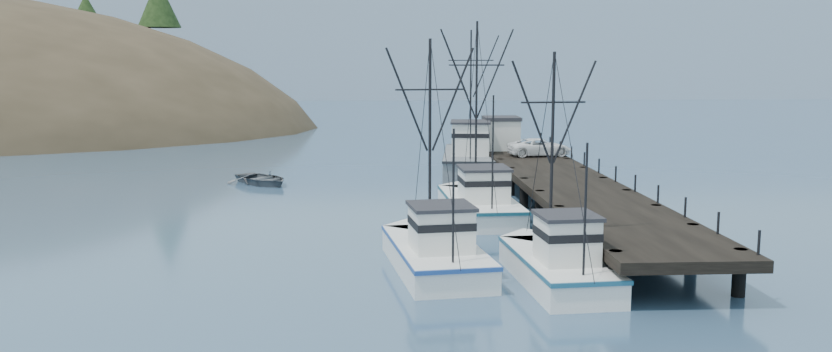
{
  "coord_description": "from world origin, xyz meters",
  "views": [
    {
      "loc": [
        1.59,
        -35.59,
        9.76
      ],
      "look_at": [
        4.24,
        13.89,
        2.5
      ],
      "focal_mm": 35.0,
      "sensor_mm": 36.0,
      "label": 1
    }
  ],
  "objects_px": {
    "trawler_far": "(479,203)",
    "motorboat": "(262,184)",
    "pier": "(564,182)",
    "trawler_near": "(556,263)",
    "pier_shed": "(501,133)",
    "pickup_truck": "(540,147)",
    "work_vessel": "(470,159)",
    "trawler_mid": "(434,251)"
  },
  "relations": [
    {
      "from": "work_vessel",
      "to": "trawler_near",
      "type": "bearing_deg",
      "value": -90.46
    },
    {
      "from": "trawler_far",
      "to": "pickup_truck",
      "type": "xyz_separation_m",
      "value": [
        6.7,
        14.12,
        1.88
      ]
    },
    {
      "from": "trawler_mid",
      "to": "trawler_near",
      "type": "bearing_deg",
      "value": -26.56
    },
    {
      "from": "trawler_mid",
      "to": "pier_shed",
      "type": "xyz_separation_m",
      "value": [
        8.1,
        31.34,
        2.6
      ]
    },
    {
      "from": "trawler_near",
      "to": "pier_shed",
      "type": "bearing_deg",
      "value": 85.06
    },
    {
      "from": "work_vessel",
      "to": "pier_shed",
      "type": "distance_m",
      "value": 3.45
    },
    {
      "from": "work_vessel",
      "to": "pickup_truck",
      "type": "xyz_separation_m",
      "value": [
        4.98,
        -4.69,
        1.47
      ]
    },
    {
      "from": "pier_shed",
      "to": "pickup_truck",
      "type": "distance_m",
      "value": 5.37
    },
    {
      "from": "pier",
      "to": "trawler_near",
      "type": "relative_size",
      "value": 4.25
    },
    {
      "from": "motorboat",
      "to": "trawler_mid",
      "type": "bearing_deg",
      "value": -106.43
    },
    {
      "from": "pier_shed",
      "to": "motorboat",
      "type": "bearing_deg",
      "value": -164.72
    },
    {
      "from": "trawler_far",
      "to": "pickup_truck",
      "type": "bearing_deg",
      "value": 64.62
    },
    {
      "from": "trawler_near",
      "to": "pier_shed",
      "type": "xyz_separation_m",
      "value": [
        2.93,
        33.93,
        2.6
      ]
    },
    {
      "from": "trawler_far",
      "to": "work_vessel",
      "type": "relative_size",
      "value": 0.83
    },
    {
      "from": "trawler_far",
      "to": "motorboat",
      "type": "relative_size",
      "value": 2.18
    },
    {
      "from": "pier_shed",
      "to": "pickup_truck",
      "type": "relative_size",
      "value": 0.64
    },
    {
      "from": "trawler_mid",
      "to": "motorboat",
      "type": "xyz_separation_m",
      "value": [
        -11.44,
        26.01,
        -0.82
      ]
    },
    {
      "from": "trawler_far",
      "to": "pickup_truck",
      "type": "height_order",
      "value": "trawler_far"
    },
    {
      "from": "work_vessel",
      "to": "motorboat",
      "type": "bearing_deg",
      "value": -162.74
    },
    {
      "from": "pier",
      "to": "pier_shed",
      "type": "bearing_deg",
      "value": 95.18
    },
    {
      "from": "pier",
      "to": "work_vessel",
      "type": "relative_size",
      "value": 2.98
    },
    {
      "from": "pier",
      "to": "pickup_truck",
      "type": "height_order",
      "value": "pickup_truck"
    },
    {
      "from": "trawler_near",
      "to": "trawler_mid",
      "type": "height_order",
      "value": "trawler_mid"
    },
    {
      "from": "pier",
      "to": "trawler_far",
      "type": "height_order",
      "value": "trawler_far"
    },
    {
      "from": "trawler_mid",
      "to": "motorboat",
      "type": "bearing_deg",
      "value": 113.74
    },
    {
      "from": "pier",
      "to": "trawler_far",
      "type": "relative_size",
      "value": 3.57
    },
    {
      "from": "motorboat",
      "to": "pier",
      "type": "bearing_deg",
      "value": -68.19
    },
    {
      "from": "trawler_near",
      "to": "trawler_mid",
      "type": "relative_size",
      "value": 0.93
    },
    {
      "from": "trawler_near",
      "to": "pier",
      "type": "bearing_deg",
      "value": 75.71
    },
    {
      "from": "pickup_truck",
      "to": "trawler_far",
      "type": "bearing_deg",
      "value": 147.29
    },
    {
      "from": "pier",
      "to": "pier_shed",
      "type": "distance_m",
      "value": 16.69
    },
    {
      "from": "trawler_far",
      "to": "trawler_mid",
      "type": "bearing_deg",
      "value": -106.64
    },
    {
      "from": "pickup_truck",
      "to": "pier_shed",
      "type": "bearing_deg",
      "value": 18.52
    },
    {
      "from": "pier",
      "to": "trawler_far",
      "type": "distance_m",
      "value": 6.4
    },
    {
      "from": "trawler_far",
      "to": "motorboat",
      "type": "distance_m",
      "value": 20.36
    },
    {
      "from": "pier_shed",
      "to": "trawler_far",
      "type": "bearing_deg",
      "value": -103.05
    },
    {
      "from": "pier",
      "to": "trawler_far",
      "type": "xyz_separation_m",
      "value": [
        -5.88,
        -2.38,
        -0.87
      ]
    },
    {
      "from": "trawler_mid",
      "to": "pickup_truck",
      "type": "distance_m",
      "value": 28.59
    },
    {
      "from": "trawler_near",
      "to": "work_vessel",
      "type": "bearing_deg",
      "value": 89.54
    },
    {
      "from": "pier",
      "to": "pier_shed",
      "type": "xyz_separation_m",
      "value": [
        -1.5,
        16.53,
        1.73
      ]
    },
    {
      "from": "trawler_near",
      "to": "motorboat",
      "type": "xyz_separation_m",
      "value": [
        -16.6,
        28.59,
        -0.82
      ]
    },
    {
      "from": "pier",
      "to": "motorboat",
      "type": "relative_size",
      "value": 7.77
    }
  ]
}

